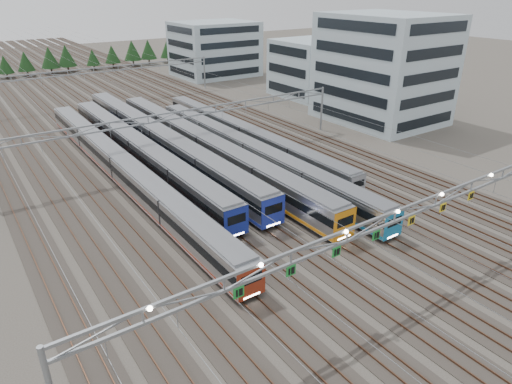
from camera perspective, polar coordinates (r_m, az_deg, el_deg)
ground at (r=44.08m, az=15.77°, el=-11.40°), size 400.00×400.00×0.00m
track_bed at (r=127.11m, az=-21.21°, el=12.35°), size 54.00×260.00×5.42m
train_a at (r=65.38m, az=-16.47°, el=2.94°), size 2.89×64.18×3.76m
train_b at (r=71.12m, az=-14.41°, el=5.03°), size 3.04×55.21×3.97m
train_c at (r=74.88m, az=-11.93°, el=6.34°), size 3.17×61.23×4.14m
train_d at (r=70.71m, az=-6.31°, el=5.59°), size 3.09×60.20×4.03m
train_e at (r=68.31m, az=-0.66°, el=4.89°), size 2.83×54.16×3.68m
train_f at (r=77.17m, az=-1.28°, el=7.13°), size 2.61×51.65×3.39m
gantry_near at (r=40.32m, az=17.00°, el=-3.31°), size 56.36×0.61×8.08m
gantry_mid at (r=70.53m, az=-9.02°, el=8.90°), size 56.36×0.36×8.00m
gantry_far at (r=111.94m, az=-19.56°, el=13.67°), size 56.36×0.36×8.00m
depot_bldg_south at (r=94.30m, az=15.61°, el=14.60°), size 18.00×22.00×20.14m
depot_bldg_mid at (r=113.79m, az=6.72°, el=15.10°), size 14.00×16.00×13.00m
depot_bldg_north at (r=139.91m, az=-5.17°, el=17.39°), size 22.00×18.00×15.08m
treeline at (r=155.04m, az=-23.40°, el=15.04°), size 100.10×5.60×7.02m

